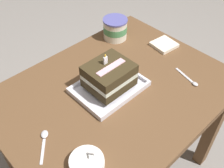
{
  "coord_description": "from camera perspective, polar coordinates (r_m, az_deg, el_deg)",
  "views": [
    {
      "loc": [
        -0.56,
        -0.57,
        1.5
      ],
      "look_at": [
        -0.01,
        0.01,
        0.72
      ],
      "focal_mm": 43.07,
      "sensor_mm": 36.0,
      "label": 1
    }
  ],
  "objects": [
    {
      "name": "serving_spoon_by_bowls",
      "position": [
        1.22,
        16.47,
        0.66
      ],
      "size": [
        0.05,
        0.14,
        0.01
      ],
      "color": "silver",
      "rests_on": "dining_table"
    },
    {
      "name": "foil_tray",
      "position": [
        1.14,
        -0.6,
        -0.75
      ],
      "size": [
        0.29,
        0.22,
        0.02
      ],
      "color": "silver",
      "rests_on": "dining_table"
    },
    {
      "name": "serving_spoon_near_tray",
      "position": [
        1.01,
        -14.19,
        -10.97
      ],
      "size": [
        0.1,
        0.12,
        0.01
      ],
      "color": "silver",
      "rests_on": "dining_table"
    },
    {
      "name": "birthday_cake",
      "position": [
        1.09,
        -0.63,
        1.8
      ],
      "size": [
        0.18,
        0.16,
        0.15
      ],
      "color": "#382D19",
      "rests_on": "foil_tray"
    },
    {
      "name": "bowl_stack",
      "position": [
        0.91,
        -5.36,
        -16.33
      ],
      "size": [
        0.12,
        0.12,
        0.08
      ],
      "color": "white",
      "rests_on": "dining_table"
    },
    {
      "name": "napkin_pile",
      "position": [
        1.4,
        11.0,
        8.22
      ],
      "size": [
        0.12,
        0.12,
        0.02
      ],
      "color": "silver",
      "rests_on": "dining_table"
    },
    {
      "name": "dining_table",
      "position": [
        1.22,
        0.56,
        -4.73
      ],
      "size": [
        0.98,
        0.75,
        0.69
      ],
      "color": "brown",
      "rests_on": "ground_plane"
    },
    {
      "name": "ice_cream_tub",
      "position": [
        1.41,
        0.67,
        11.69
      ],
      "size": [
        0.13,
        0.13,
        0.11
      ],
      "color": "silver",
      "rests_on": "dining_table"
    }
  ]
}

